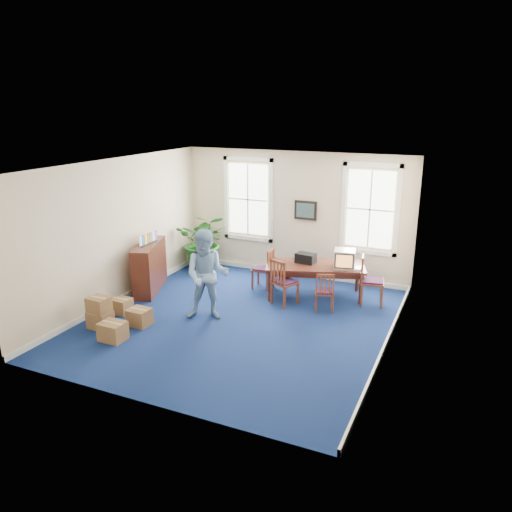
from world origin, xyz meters
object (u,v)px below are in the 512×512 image
at_px(crt_tv, 345,259).
at_px(chair_near_left, 285,282).
at_px(cardboard_boxes, 109,312).
at_px(man, 207,275).
at_px(potted_plant, 205,241).
at_px(conference_table, 315,280).
at_px(credenza, 149,266).

distance_m(crt_tv, chair_near_left, 1.45).
bearing_deg(cardboard_boxes, crt_tv, 41.21).
xyz_separation_m(man, cardboard_boxes, (-1.58, -1.20, -0.61)).
height_order(chair_near_left, man, man).
distance_m(man, cardboard_boxes, 2.07).
relative_size(man, cardboard_boxes, 1.60).
bearing_deg(potted_plant, cardboard_boxes, -88.71).
xyz_separation_m(conference_table, crt_tv, (0.66, 0.05, 0.59)).
bearing_deg(conference_table, potted_plant, 150.06).
bearing_deg(credenza, potted_plant, 57.25).
relative_size(potted_plant, cardboard_boxes, 1.32).
bearing_deg(chair_near_left, conference_table, -96.00).
distance_m(chair_near_left, cardboard_boxes, 3.78).
distance_m(conference_table, man, 2.75).
bearing_deg(potted_plant, conference_table, -11.32).
bearing_deg(potted_plant, credenza, -102.35).
bearing_deg(credenza, chair_near_left, -11.79).
xyz_separation_m(chair_near_left, credenza, (-3.27, -0.49, 0.08)).
bearing_deg(crt_tv, potted_plant, 159.33).
distance_m(man, potted_plant, 3.26).
bearing_deg(conference_table, man, -146.08).
height_order(credenza, potted_plant, potted_plant).
xyz_separation_m(crt_tv, potted_plant, (-3.96, 0.61, -0.19)).
height_order(man, potted_plant, man).
relative_size(chair_near_left, credenza, 0.68).
xyz_separation_m(man, potted_plant, (-1.67, 2.80, -0.17)).
bearing_deg(cardboard_boxes, credenza, 103.74).
height_order(potted_plant, cardboard_boxes, potted_plant).
bearing_deg(credenza, crt_tv, -3.79).
xyz_separation_m(credenza, potted_plant, (0.42, 1.92, 0.18)).
bearing_deg(man, credenza, 137.15).
distance_m(chair_near_left, potted_plant, 3.19).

